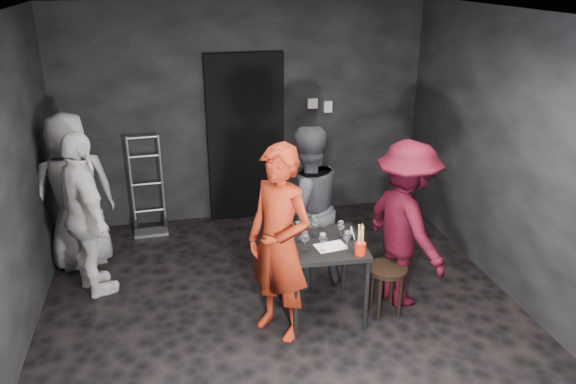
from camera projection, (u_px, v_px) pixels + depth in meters
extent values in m
cube|color=black|center=(287.00, 323.00, 5.15)|extent=(4.50, 5.00, 0.02)
cube|color=silver|center=(287.00, 17.00, 4.14)|extent=(4.50, 5.00, 0.02)
cube|color=black|center=(245.00, 114.00, 6.91)|extent=(4.50, 0.04, 2.70)
cube|color=black|center=(529.00, 167.00, 5.09)|extent=(0.04, 5.00, 2.70)
cube|color=black|center=(246.00, 139.00, 6.97)|extent=(0.95, 0.10, 2.10)
cube|color=#B7B7B2|center=(312.00, 103.00, 6.99)|extent=(0.12, 0.06, 0.12)
cube|color=#B7B7B2|center=(328.00, 106.00, 7.05)|extent=(0.10, 0.06, 0.14)
cylinder|color=#B2B2B7|center=(132.00, 185.00, 6.72)|extent=(0.03, 0.03, 1.20)
cylinder|color=#B2B2B7|center=(162.00, 183.00, 6.79)|extent=(0.03, 0.03, 1.20)
cube|color=#B2B2B7|center=(151.00, 232.00, 6.87)|extent=(0.40, 0.22, 0.03)
cylinder|color=black|center=(136.00, 223.00, 6.95)|extent=(0.04, 0.16, 0.16)
cylinder|color=black|center=(166.00, 221.00, 7.02)|extent=(0.04, 0.16, 0.16)
cube|color=black|center=(323.00, 244.00, 5.03)|extent=(0.72, 0.72, 0.04)
cylinder|color=black|center=(296.00, 303.00, 4.82)|extent=(0.04, 0.04, 0.71)
cylinder|color=black|center=(366.00, 295.00, 4.95)|extent=(0.04, 0.04, 0.71)
cylinder|color=black|center=(281.00, 267.00, 5.40)|extent=(0.04, 0.04, 0.71)
cylinder|color=black|center=(344.00, 260.00, 5.53)|extent=(0.04, 0.04, 0.71)
cylinder|color=black|center=(388.00, 269.00, 5.17)|extent=(0.37, 0.37, 0.04)
cylinder|color=black|center=(392.00, 285.00, 5.38)|extent=(0.04, 0.04, 0.41)
cylinder|color=black|center=(372.00, 288.00, 5.34)|extent=(0.04, 0.04, 0.41)
cylinder|color=black|center=(380.00, 299.00, 5.16)|extent=(0.04, 0.04, 0.41)
cylinder|color=black|center=(400.00, 296.00, 5.20)|extent=(0.04, 0.04, 0.41)
imported|color=maroon|center=(279.00, 229.00, 4.68)|extent=(0.84, 0.88, 2.02)
imported|color=#27272D|center=(305.00, 200.00, 5.48)|extent=(0.99, 0.68, 1.85)
imported|color=#370611|center=(406.00, 219.00, 5.20)|extent=(0.77, 1.22, 1.75)
imported|color=silver|center=(84.00, 207.00, 5.32)|extent=(0.94, 1.20, 1.85)
imported|color=gray|center=(72.00, 182.00, 5.83)|extent=(1.04, 0.76, 1.92)
cube|color=white|center=(331.00, 247.00, 4.94)|extent=(0.29, 0.21, 0.00)
cylinder|color=black|center=(290.00, 235.00, 4.90)|extent=(0.08, 0.08, 0.23)
cylinder|color=black|center=(290.00, 218.00, 4.83)|extent=(0.03, 0.03, 0.09)
cylinder|color=white|center=(290.00, 234.00, 4.89)|extent=(0.08, 0.08, 0.07)
cylinder|color=red|center=(360.00, 249.00, 4.80)|extent=(0.10, 0.10, 0.11)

